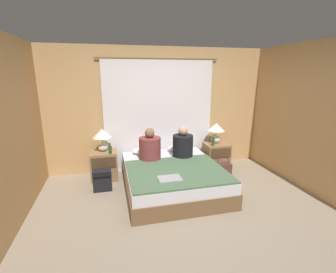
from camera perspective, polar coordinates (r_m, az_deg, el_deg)
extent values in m
plane|color=gray|center=(3.82, 3.88, -16.73)|extent=(16.00, 16.00, 0.00)
cube|color=tan|center=(5.08, -2.18, 6.30)|extent=(4.60, 0.06, 2.50)
cube|color=tan|center=(4.58, 32.42, 3.12)|extent=(0.06, 3.71, 2.50)
cube|color=white|center=(5.04, -2.02, 4.74)|extent=(2.25, 0.02, 2.24)
cylinder|color=brown|center=(4.97, -2.14, 17.80)|extent=(2.45, 0.02, 0.02)
cube|color=brown|center=(4.38, 0.94, -10.50)|extent=(1.63, 1.95, 0.25)
cube|color=silver|center=(4.29, 0.95, -7.92)|extent=(1.59, 1.91, 0.17)
cube|color=#937047|center=(4.84, -14.72, -6.60)|extent=(0.50, 0.41, 0.55)
cube|color=#4C3823|center=(4.59, -14.85, -5.96)|extent=(0.44, 0.02, 0.20)
cube|color=#937047|center=(5.30, 11.22, -4.49)|extent=(0.50, 0.41, 0.55)
cube|color=#4C3823|center=(5.08, 12.31, -3.80)|extent=(0.44, 0.02, 0.20)
ellipsoid|color=silver|center=(4.79, -14.99, -2.41)|extent=(0.19, 0.19, 0.15)
cylinder|color=#B2A893|center=(4.75, -15.09, -0.90)|extent=(0.02, 0.02, 0.11)
cone|color=white|center=(4.72, -15.20, 0.73)|extent=(0.36, 0.36, 0.17)
ellipsoid|color=silver|center=(5.26, 11.10, -0.67)|extent=(0.19, 0.19, 0.15)
cylinder|color=#B2A893|center=(5.23, 11.17, 0.72)|extent=(0.02, 0.02, 0.11)
cone|color=white|center=(5.20, 11.24, 2.21)|extent=(0.36, 0.36, 0.17)
ellipsoid|color=white|center=(4.89, -5.45, -3.30)|extent=(0.51, 0.32, 0.12)
ellipsoid|color=white|center=(5.04, 2.63, -2.71)|extent=(0.51, 0.32, 0.12)
cube|color=#4C6B4C|center=(3.99, 2.06, -8.15)|extent=(1.57, 1.29, 0.03)
cylinder|color=brown|center=(4.48, -4.25, -2.89)|extent=(0.40, 0.40, 0.42)
sphere|color=#846047|center=(4.40, -4.33, 0.84)|extent=(0.18, 0.18, 0.18)
cylinder|color=black|center=(4.63, 3.49, -2.30)|extent=(0.38, 0.38, 0.43)
sphere|color=tan|center=(4.55, 3.55, 1.35)|extent=(0.18, 0.18, 0.18)
cylinder|color=#2D4C28|center=(4.60, -13.39, -3.05)|extent=(0.06, 0.06, 0.15)
cylinder|color=#2D4C28|center=(4.57, -13.47, -1.82)|extent=(0.02, 0.02, 0.06)
cylinder|color=#2D4C28|center=(5.02, 10.53, -1.19)|extent=(0.06, 0.06, 0.18)
cylinder|color=#2D4C28|center=(4.99, 10.59, 0.13)|extent=(0.02, 0.02, 0.06)
cube|color=#9EA0A5|center=(3.67, 0.41, -9.81)|extent=(0.35, 0.25, 0.02)
cube|color=black|center=(4.44, -15.12, -9.83)|extent=(0.32, 0.19, 0.37)
cube|color=black|center=(4.36, -15.25, -8.18)|extent=(0.28, 0.20, 0.08)
cube|color=brown|center=(5.03, 12.71, -7.54)|extent=(0.34, 0.15, 0.24)
torus|color=#492B27|center=(4.97, 12.81, -5.83)|extent=(0.25, 0.02, 0.25)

